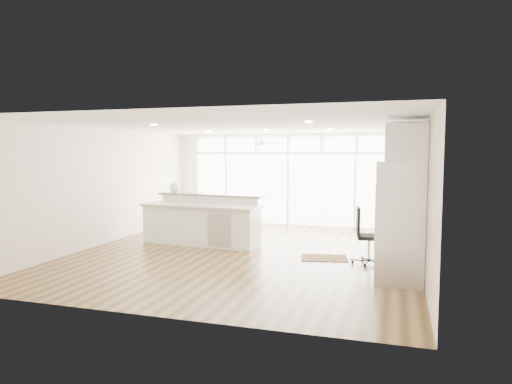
% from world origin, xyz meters
% --- Properties ---
extents(floor, '(7.00, 8.00, 0.02)m').
position_xyz_m(floor, '(0.00, 0.00, -0.01)').
color(floor, '#483216').
rests_on(floor, ground).
extents(ceiling, '(7.00, 8.00, 0.02)m').
position_xyz_m(ceiling, '(0.00, 0.00, 2.70)').
color(ceiling, white).
rests_on(ceiling, wall_back).
extents(wall_back, '(7.00, 0.04, 2.70)m').
position_xyz_m(wall_back, '(0.00, 4.00, 1.35)').
color(wall_back, white).
rests_on(wall_back, floor).
extents(wall_front, '(7.00, 0.04, 2.70)m').
position_xyz_m(wall_front, '(0.00, -4.00, 1.35)').
color(wall_front, white).
rests_on(wall_front, floor).
extents(wall_left, '(0.04, 8.00, 2.70)m').
position_xyz_m(wall_left, '(-3.50, 0.00, 1.35)').
color(wall_left, white).
rests_on(wall_left, floor).
extents(wall_right, '(0.04, 8.00, 2.70)m').
position_xyz_m(wall_right, '(3.50, 0.00, 1.35)').
color(wall_right, white).
rests_on(wall_right, floor).
extents(glass_wall, '(5.80, 0.06, 2.08)m').
position_xyz_m(glass_wall, '(0.00, 3.94, 1.05)').
color(glass_wall, white).
rests_on(glass_wall, wall_back).
extents(transom_row, '(5.90, 0.06, 0.40)m').
position_xyz_m(transom_row, '(0.00, 3.94, 2.38)').
color(transom_row, white).
rests_on(transom_row, wall_back).
extents(desk_window, '(0.04, 0.85, 0.85)m').
position_xyz_m(desk_window, '(3.46, 0.30, 1.55)').
color(desk_window, white).
rests_on(desk_window, wall_right).
extents(ceiling_fan, '(1.16, 1.16, 0.32)m').
position_xyz_m(ceiling_fan, '(-0.50, 2.80, 2.48)').
color(ceiling_fan, white).
rests_on(ceiling_fan, ceiling).
extents(recessed_lights, '(3.40, 3.00, 0.02)m').
position_xyz_m(recessed_lights, '(0.00, 0.20, 2.68)').
color(recessed_lights, white).
rests_on(recessed_lights, ceiling).
extents(oven_cabinet, '(0.64, 1.20, 2.50)m').
position_xyz_m(oven_cabinet, '(3.17, 1.80, 1.25)').
color(oven_cabinet, white).
rests_on(oven_cabinet, floor).
extents(desk_nook, '(0.72, 1.30, 0.76)m').
position_xyz_m(desk_nook, '(3.13, 0.30, 0.38)').
color(desk_nook, white).
rests_on(desk_nook, floor).
extents(upper_cabinets, '(0.64, 1.30, 0.64)m').
position_xyz_m(upper_cabinets, '(3.17, 0.30, 2.35)').
color(upper_cabinets, white).
rests_on(upper_cabinets, wall_right).
extents(refrigerator, '(0.76, 0.90, 2.00)m').
position_xyz_m(refrigerator, '(3.11, -1.35, 1.00)').
color(refrigerator, silver).
rests_on(refrigerator, floor).
extents(fridge_cabinet, '(0.64, 0.90, 0.60)m').
position_xyz_m(fridge_cabinet, '(3.17, -1.35, 2.30)').
color(fridge_cabinet, white).
rests_on(fridge_cabinet, wall_right).
extents(framed_photos, '(0.06, 0.22, 0.80)m').
position_xyz_m(framed_photos, '(3.46, 0.92, 1.40)').
color(framed_photos, black).
rests_on(framed_photos, wall_right).
extents(kitchen_island, '(2.96, 1.32, 1.14)m').
position_xyz_m(kitchen_island, '(-1.30, 0.53, 0.57)').
color(kitchen_island, white).
rests_on(kitchen_island, floor).
extents(rug, '(1.04, 0.83, 0.01)m').
position_xyz_m(rug, '(1.67, -0.05, 0.01)').
color(rug, '#3D2313').
rests_on(rug, floor).
extents(office_chair, '(0.63, 0.60, 1.08)m').
position_xyz_m(office_chair, '(2.57, -0.29, 0.54)').
color(office_chair, black).
rests_on(office_chair, floor).
extents(fishbowl, '(0.29, 0.29, 0.26)m').
position_xyz_m(fishbowl, '(-2.21, 1.01, 1.28)').
color(fishbowl, silver).
rests_on(fishbowl, kitchen_island).
extents(monitor, '(0.15, 0.51, 0.42)m').
position_xyz_m(monitor, '(3.05, 0.30, 0.97)').
color(monitor, black).
rests_on(monitor, desk_nook).
extents(keyboard, '(0.16, 0.36, 0.02)m').
position_xyz_m(keyboard, '(2.88, 0.30, 0.77)').
color(keyboard, silver).
rests_on(keyboard, desk_nook).
extents(potted_plant, '(0.29, 0.31, 0.22)m').
position_xyz_m(potted_plant, '(3.17, 1.80, 2.61)').
color(potted_plant, '#285424').
rests_on(potted_plant, oven_cabinet).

